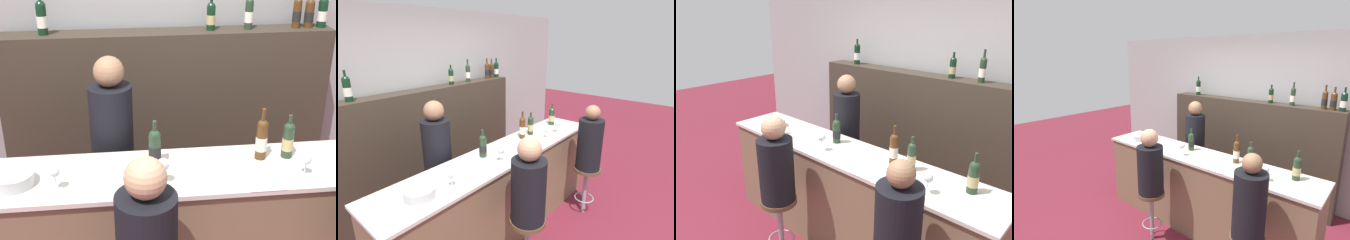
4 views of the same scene
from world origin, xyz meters
TOP-DOWN VIEW (x-y plane):
  - wall_back at (0.00, 1.78)m, footprint 6.40×0.05m
  - bar_counter at (0.00, 0.26)m, footprint 2.95×0.57m
  - back_bar_cabinet at (0.00, 1.56)m, footprint 2.76×0.28m
  - wine_bottle_counter_0 at (-0.21, 0.36)m, footprint 0.08×0.08m
  - wine_bottle_counter_1 at (0.46, 0.36)m, footprint 0.07×0.07m
  - wine_bottle_counter_2 at (0.64, 0.36)m, footprint 0.07×0.07m
  - wine_bottle_backbar_0 at (-0.99, 1.56)m, footprint 0.08×0.08m
  - wine_bottle_backbar_1 at (0.36, 1.56)m, footprint 0.07×0.07m
  - wine_bottle_backbar_2 at (0.68, 1.56)m, footprint 0.07×0.07m
  - wine_bottle_backbar_3 at (1.08, 1.56)m, footprint 0.07×0.07m
  - wine_bottle_backbar_4 at (1.19, 1.56)m, footprint 0.08×0.08m
  - wine_bottle_backbar_5 at (1.30, 1.56)m, footprint 0.08×0.08m
  - wine_glass_0 at (-0.80, 0.13)m, footprint 0.07×0.07m
  - wine_glass_1 at (-0.19, 0.13)m, footprint 0.08×0.08m
  - wine_glass_2 at (0.67, 0.13)m, footprint 0.07×0.07m
  - metal_bowl at (-1.05, 0.22)m, footprint 0.25×0.25m
  - tasting_menu at (0.40, 0.13)m, footprint 0.21×0.30m
  - guest_seated_left at (-0.31, -0.30)m, footprint 0.31×0.31m
  - bartender at (-0.48, 0.79)m, footprint 0.30×0.30m

SIDE VIEW (x-z plane):
  - bar_counter at x=0.00m, z-range 0.00..1.03m
  - bartender at x=-0.48m, z-range -0.05..1.56m
  - back_bar_cabinet at x=0.00m, z-range 0.00..1.57m
  - guest_seated_left at x=-0.31m, z-range 0.60..1.39m
  - tasting_menu at x=0.40m, z-range 1.03..1.03m
  - metal_bowl at x=-1.05m, z-range 1.03..1.11m
  - wine_glass_2 at x=0.67m, z-range 1.06..1.19m
  - wine_glass_0 at x=-0.80m, z-range 1.06..1.21m
  - wine_glass_1 at x=-0.19m, z-range 1.07..1.23m
  - wine_bottle_counter_0 at x=-0.21m, z-range 1.00..1.30m
  - wine_bottle_counter_2 at x=0.64m, z-range 1.01..1.30m
  - wine_bottle_counter_1 at x=0.46m, z-range 1.00..1.34m
  - wall_back at x=0.00m, z-range 0.00..2.60m
  - wine_bottle_backbar_1 at x=0.36m, z-range 1.55..1.83m
  - wine_bottle_backbar_4 at x=1.19m, z-range 1.54..1.85m
  - wine_bottle_backbar_5 at x=1.30m, z-range 1.54..1.85m
  - wine_bottle_backbar_3 at x=1.08m, z-range 1.54..1.86m
  - wine_bottle_backbar_2 at x=0.68m, z-range 1.54..1.87m
  - wine_bottle_backbar_0 at x=-0.99m, z-range 1.54..1.87m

